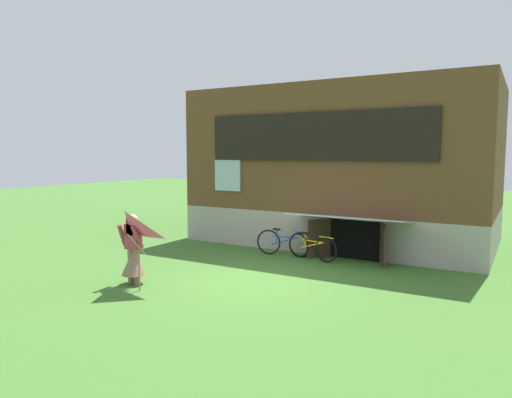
# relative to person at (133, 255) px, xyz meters

# --- Properties ---
(ground_plane) EXTENTS (60.00, 60.00, 0.00)m
(ground_plane) POSITION_rel_person_xyz_m (2.10, 1.65, -0.63)
(ground_plane) COLOR #3D6B28
(log_house) EXTENTS (8.76, 6.27, 4.72)m
(log_house) POSITION_rel_person_xyz_m (2.10, 7.23, 1.73)
(log_house) COLOR #9E998E
(log_house) RESTS_ON ground_plane
(person) EXTENTS (0.60, 0.52, 1.50)m
(person) POSITION_rel_person_xyz_m (0.00, 0.00, 0.00)
(person) COLOR #7F6B51
(person) RESTS_ON ground_plane
(kite) EXTENTS (0.97, 0.90, 1.57)m
(kite) POSITION_rel_person_xyz_m (0.30, -0.51, 0.62)
(kite) COLOR #E54C7F
(kite) RESTS_ON ground_plane
(bicycle_yellow) EXTENTS (1.51, 0.38, 0.70)m
(bicycle_yellow) POSITION_rel_person_xyz_m (2.36, 4.00, -0.29)
(bicycle_yellow) COLOR black
(bicycle_yellow) RESTS_ON ground_plane
(bicycle_blue) EXTENTS (1.61, 0.27, 0.74)m
(bicycle_blue) POSITION_rel_person_xyz_m (1.53, 4.06, -0.27)
(bicycle_blue) COLOR black
(bicycle_blue) RESTS_ON ground_plane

